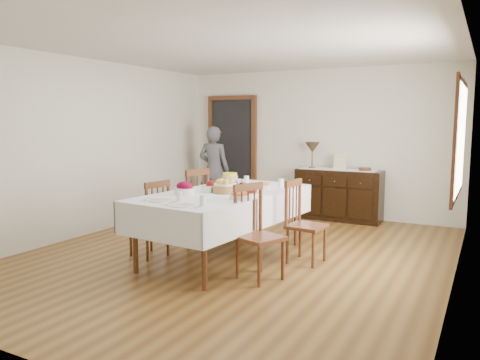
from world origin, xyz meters
The scene contains 26 objects.
ground centered at (0.00, 0.00, 0.00)m, with size 6.00×6.00×0.00m, color brown.
room_shell centered at (-0.15, 0.42, 1.64)m, with size 5.02×6.02×2.65m.
dining_table centered at (-0.08, -0.17, 0.73)m, with size 1.43×2.51×0.83m.
chair_left_near centered at (-0.90, -0.56, 0.49)m, with size 0.47×0.47×0.97m.
chair_left_far centered at (-0.86, 0.26, 0.53)m, with size 0.53×0.53×1.04m.
chair_right_near centered at (0.61, -0.66, 0.52)m, with size 0.55×0.55×1.02m.
chair_right_far centered at (0.83, 0.14, 0.50)m, with size 0.45×0.45×0.99m.
sideboard centered at (0.52, 2.72, 0.43)m, with size 1.44×0.53×0.87m.
person centered at (-1.74, 2.32, 0.85)m, with size 0.53×0.34×1.70m, color #4F505A.
bread_basket centered at (-0.03, -0.21, 0.90)m, with size 0.30×0.30×0.17m.
egg_basket centered at (-0.08, 0.21, 0.86)m, with size 0.24×0.24×0.11m.
ham_platter_a centered at (-0.40, 0.10, 0.86)m, with size 0.29×0.29×0.11m.
ham_platter_b centered at (0.25, -0.14, 0.86)m, with size 0.31×0.31×0.11m.
beet_bowl centered at (-0.39, -0.56, 0.89)m, with size 0.25×0.25×0.16m.
carrot_bowl centered at (0.23, 0.28, 0.87)m, with size 0.20×0.20×0.08m.
pineapple_bowl centered at (-0.45, 0.63, 0.89)m, with size 0.23×0.23×0.14m.
casserole_dish centered at (0.33, -0.53, 0.86)m, with size 0.23×0.23×0.07m.
butter_dish centered at (-0.24, -0.29, 0.86)m, with size 0.15×0.10×0.07m.
setting_left centered at (-0.32, -1.01, 0.85)m, with size 0.43×0.31×0.10m.
setting_right centered at (0.07, -1.14, 0.85)m, with size 0.43×0.31×0.10m.
glass_far_a centered at (-0.20, 0.67, 0.88)m, with size 0.07×0.07×0.11m.
glass_far_b centered at (0.35, 0.60, 0.88)m, with size 0.07×0.07×0.11m.
runner centered at (0.50, 2.71, 0.87)m, with size 1.30×0.35×0.01m.
table_lamp centered at (0.03, 2.71, 1.22)m, with size 0.26×0.26×0.46m.
picture_frame centered at (0.54, 2.69, 1.01)m, with size 0.22×0.08×0.28m.
deco_bowl centered at (0.96, 2.69, 0.90)m, with size 0.20×0.20×0.06m.
Camera 1 is at (2.76, -5.06, 1.69)m, focal length 35.00 mm.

